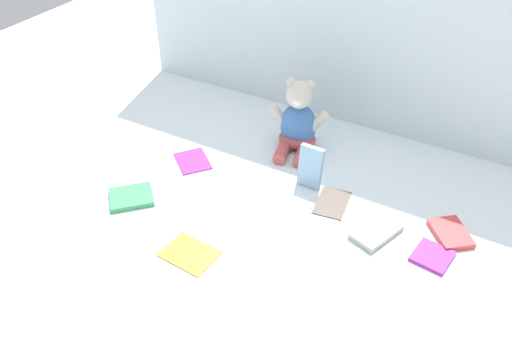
{
  "coord_description": "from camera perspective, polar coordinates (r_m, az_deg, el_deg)",
  "views": [
    {
      "loc": [
        0.56,
        -1.1,
        0.96
      ],
      "look_at": [
        -0.01,
        -0.1,
        0.1
      ],
      "focal_mm": 37.89,
      "sensor_mm": 36.0,
      "label": 1
    }
  ],
  "objects": [
    {
      "name": "teddy_bear",
      "position": [
        1.66,
        4.44,
        4.99
      ],
      "size": [
        0.19,
        0.19,
        0.23
      ],
      "rotation": [
        0.0,
        0.0,
        0.23
      ],
      "color": "#3F72B2",
      "rests_on": "ground_plane"
    },
    {
      "name": "book_case_0",
      "position": [
        1.47,
        19.86,
        -6.25
      ],
      "size": [
        0.13,
        0.14,
        0.02
      ],
      "primitive_type": "cube",
      "rotation": [
        0.0,
        0.0,
        3.83
      ],
      "color": "#C53939",
      "rests_on": "ground_plane"
    },
    {
      "name": "ground_plane",
      "position": [
        1.56,
        2.04,
        -1.09
      ],
      "size": [
        3.2,
        3.2,
        0.0
      ],
      "primitive_type": "plane",
      "color": "silver"
    },
    {
      "name": "book_case_1",
      "position": [
        1.35,
        -7.04,
        -8.66
      ],
      "size": [
        0.14,
        0.11,
        0.01
      ],
      "primitive_type": "cube",
      "rotation": [
        0.0,
        0.0,
        1.49
      ],
      "color": "orange",
      "rests_on": "ground_plane"
    },
    {
      "name": "book_case_2",
      "position": [
        1.4,
        18.12,
        -8.6
      ],
      "size": [
        0.1,
        0.1,
        0.01
      ],
      "primitive_type": "cube",
      "rotation": [
        0.0,
        0.0,
        6.15
      ],
      "color": "purple",
      "rests_on": "ground_plane"
    },
    {
      "name": "book_case_4",
      "position": [
        1.53,
        -13.04,
        -2.75
      ],
      "size": [
        0.15,
        0.15,
        0.01
      ],
      "primitive_type": "cube",
      "rotation": [
        0.0,
        0.0,
        2.36
      ],
      "color": "#3A9356",
      "rests_on": "ground_plane"
    },
    {
      "name": "book_case_5",
      "position": [
        1.42,
        12.57,
        -6.35
      ],
      "size": [
        0.12,
        0.15,
        0.02
      ],
      "primitive_type": "cube",
      "rotation": [
        0.0,
        0.0,
        2.81
      ],
      "color": "#94A397",
      "rests_on": "ground_plane"
    },
    {
      "name": "book_case_6",
      "position": [
        1.65,
        -6.71,
        1.07
      ],
      "size": [
        0.15,
        0.14,
        0.01
      ],
      "primitive_type": "cube",
      "rotation": [
        0.0,
        0.0,
        0.89
      ],
      "color": "#972D94",
      "rests_on": "ground_plane"
    },
    {
      "name": "book_case_7",
      "position": [
        1.5,
        8.04,
        -3.34
      ],
      "size": [
        0.1,
        0.13,
        0.01
      ],
      "primitive_type": "cube",
      "rotation": [
        0.0,
        0.0,
        0.14
      ],
      "color": "#4F453C",
      "rests_on": "ground_plane"
    },
    {
      "name": "book_case_3",
      "position": [
        1.52,
        5.78,
        0.38
      ],
      "size": [
        0.07,
        0.03,
        0.13
      ],
      "primitive_type": "cube",
      "rotation": [
        -0.11,
        0.0,
        -0.05
      ],
      "color": "#86AECD",
      "rests_on": "ground_plane"
    },
    {
      "name": "backdrop_drape",
      "position": [
        1.73,
        9.04,
        15.53
      ],
      "size": [
        1.44,
        0.03,
        0.68
      ],
      "primitive_type": "cube",
      "color": "silver",
      "rests_on": "ground_plane"
    }
  ]
}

